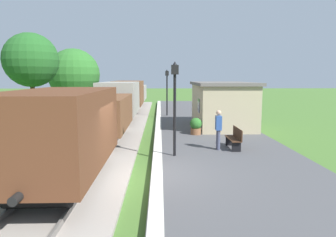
{
  "coord_description": "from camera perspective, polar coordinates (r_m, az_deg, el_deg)",
  "views": [
    {
      "loc": [
        0.5,
        -9.63,
        3.36
      ],
      "look_at": [
        0.86,
        3.93,
        1.51
      ],
      "focal_mm": 32.81,
      "sensor_mm": 36.0,
      "label": 1
    }
  ],
  "objects": [
    {
      "name": "freight_train",
      "position": [
        22.04,
        -9.1,
        3.03
      ],
      "size": [
        2.5,
        32.6,
        2.72
      ],
      "color": "brown",
      "rests_on": "rail_near"
    },
    {
      "name": "potted_planter",
      "position": [
        16.7,
        5.18,
        -1.36
      ],
      "size": [
        0.64,
        0.64,
        0.92
      ],
      "color": "brown",
      "rests_on": "platform_slab"
    },
    {
      "name": "bench_near_hut",
      "position": [
        13.69,
        12.29,
        -3.54
      ],
      "size": [
        0.42,
        1.5,
        0.91
      ],
      "color": "#422819",
      "rests_on": "platform_slab"
    },
    {
      "name": "station_hut",
      "position": [
        19.51,
        10.02,
        2.62
      ],
      "size": [
        3.5,
        5.8,
        2.78
      ],
      "color": "tan",
      "rests_on": "platform_slab"
    },
    {
      "name": "platform_slab",
      "position": [
        10.51,
        13.66,
        -10.4
      ],
      "size": [
        6.0,
        60.0,
        0.25
      ],
      "primitive_type": "cube",
      "color": "#4C4C4F",
      "rests_on": "ground"
    },
    {
      "name": "person_waiting",
      "position": [
        13.29,
        9.35,
        -1.78
      ],
      "size": [
        0.25,
        0.39,
        1.71
      ],
      "rotation": [
        0.0,
        0.0,
        3.1
      ],
      "color": "#474C66",
      "rests_on": "platform_slab"
    },
    {
      "name": "lamp_post_near",
      "position": [
        11.9,
        1.26,
        5.06
      ],
      "size": [
        0.28,
        0.28,
        3.7
      ],
      "color": "black",
      "rests_on": "platform_slab"
    },
    {
      "name": "rail_near",
      "position": [
        10.37,
        -13.81,
        -10.28
      ],
      "size": [
        0.07,
        60.0,
        0.14
      ],
      "primitive_type": "cube",
      "color": "slate",
      "rests_on": "track_ballast"
    },
    {
      "name": "ground_plane",
      "position": [
        10.21,
        -4.33,
        -11.48
      ],
      "size": [
        160.0,
        160.0,
        0.0
      ],
      "primitive_type": "plane",
      "color": "#47702D"
    },
    {
      "name": "lamp_post_far",
      "position": [
        24.71,
        -0.19,
        6.47
      ],
      "size": [
        0.28,
        0.28,
        3.7
      ],
      "color": "black",
      "rests_on": "platform_slab"
    },
    {
      "name": "track_ballast",
      "position": [
        10.59,
        -17.66,
        -10.79
      ],
      "size": [
        3.8,
        60.0,
        0.12
      ],
      "primitive_type": "cube",
      "color": "#9E9389",
      "rests_on": "ground"
    },
    {
      "name": "rail_far",
      "position": [
        10.77,
        -21.43,
        -9.93
      ],
      "size": [
        0.07,
        60.0,
        0.14
      ],
      "primitive_type": "cube",
      "color": "slate",
      "rests_on": "track_ballast"
    },
    {
      "name": "tree_trackside_far",
      "position": [
        21.84,
        -24.12,
        9.84
      ],
      "size": [
        3.46,
        3.46,
        6.15
      ],
      "color": "#4C3823",
      "rests_on": "ground"
    },
    {
      "name": "platform_edge_stripe",
      "position": [
        10.12,
        -2.05,
        -10.13
      ],
      "size": [
        0.36,
        60.0,
        0.01
      ],
      "primitive_type": "cube",
      "color": "silver",
      "rests_on": "platform_slab"
    },
    {
      "name": "tree_field_left",
      "position": [
        27.81,
        -17.09,
        7.84
      ],
      "size": [
        4.39,
        4.39,
        5.76
      ],
      "color": "#4C3823",
      "rests_on": "ground"
    }
  ]
}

